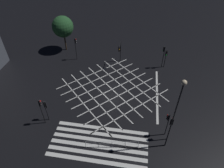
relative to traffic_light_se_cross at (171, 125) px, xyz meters
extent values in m
plane|color=black|center=(-8.04, 7.84, -2.65)|extent=(200.00, 200.00, 0.00)
cube|color=silver|center=(-8.04, 0.26, -2.65)|extent=(11.65, 0.50, 0.01)
cube|color=silver|center=(-8.04, -0.64, -2.65)|extent=(11.65, 0.50, 0.01)
cube|color=silver|center=(-8.04, -1.54, -2.65)|extent=(11.65, 0.50, 0.01)
cube|color=silver|center=(-8.04, -2.44, -2.65)|extent=(11.65, 0.50, 0.01)
cube|color=silver|center=(-8.04, -3.34, -2.65)|extent=(11.65, 0.50, 0.01)
cube|color=silver|center=(-8.04, -4.24, -2.65)|extent=(11.65, 0.50, 0.01)
cube|color=silver|center=(-4.38, 4.18, -2.65)|extent=(10.16, 10.16, 0.01)
cube|color=silver|center=(-11.70, 4.18, -2.65)|extent=(10.16, 10.16, 0.01)
cube|color=silver|center=(-5.60, 5.40, -2.65)|extent=(10.16, 10.16, 0.01)
cube|color=silver|center=(-10.48, 5.40, -2.65)|extent=(10.16, 10.16, 0.01)
cube|color=silver|center=(-6.82, 6.62, -2.65)|extent=(10.16, 10.16, 0.01)
cube|color=silver|center=(-9.26, 6.62, -2.65)|extent=(10.16, 10.16, 0.01)
cube|color=silver|center=(-8.04, 7.84, -2.65)|extent=(10.16, 10.16, 0.01)
cube|color=silver|center=(-8.04, 7.84, -2.65)|extent=(10.16, 10.16, 0.01)
cube|color=silver|center=(-9.26, 9.06, -2.65)|extent=(10.16, 10.16, 0.01)
cube|color=silver|center=(-6.82, 9.06, -2.65)|extent=(10.16, 10.16, 0.01)
cube|color=silver|center=(-10.48, 10.28, -2.65)|extent=(10.16, 10.16, 0.01)
cube|color=silver|center=(-5.60, 10.28, -2.65)|extent=(10.16, 10.16, 0.01)
cube|color=silver|center=(-11.70, 11.50, -2.65)|extent=(10.16, 10.16, 0.01)
cube|color=silver|center=(-4.38, 11.50, -2.65)|extent=(10.16, 10.16, 0.01)
cube|color=silver|center=(-1.07, 7.84, -2.65)|extent=(0.30, 11.65, 0.01)
cylinder|color=black|center=(0.00, -0.09, -0.80)|extent=(0.11, 0.11, 3.70)
cube|color=black|center=(0.00, 0.04, 0.55)|extent=(0.28, 0.16, 0.90)
sphere|color=red|center=(0.00, 0.15, 0.85)|extent=(0.18, 0.18, 0.18)
sphere|color=black|center=(0.00, 0.15, 0.55)|extent=(0.18, 0.18, 0.18)
sphere|color=black|center=(0.00, 0.15, 0.25)|extent=(0.18, 0.18, 0.18)
cube|color=black|center=(0.00, -0.05, 0.55)|extent=(0.36, 0.02, 0.98)
cylinder|color=black|center=(0.19, 15.25, -0.94)|extent=(0.11, 0.11, 3.41)
cube|color=black|center=(0.19, 15.12, 0.26)|extent=(0.28, 0.16, 0.90)
sphere|color=black|center=(0.19, 15.01, 0.56)|extent=(0.18, 0.18, 0.18)
sphere|color=black|center=(0.19, 15.01, 0.26)|extent=(0.18, 0.18, 0.18)
sphere|color=green|center=(0.19, 15.01, -0.04)|extent=(0.18, 0.18, 0.18)
cube|color=black|center=(0.19, 15.21, 0.26)|extent=(0.36, 0.02, 0.98)
cylinder|color=black|center=(-15.65, -0.03, -0.52)|extent=(0.11, 0.11, 4.26)
cube|color=black|center=(-15.52, -0.03, 1.11)|extent=(0.16, 0.28, 0.90)
sphere|color=red|center=(-15.41, -0.03, 1.41)|extent=(0.18, 0.18, 0.18)
sphere|color=black|center=(-15.41, -0.03, 1.11)|extent=(0.18, 0.18, 0.18)
sphere|color=black|center=(-15.41, -0.03, 0.81)|extent=(0.18, 0.18, 0.18)
cube|color=black|center=(-15.61, -0.03, 1.11)|extent=(0.02, 0.36, 0.98)
cylinder|color=black|center=(-7.76, 15.87, -0.46)|extent=(0.11, 0.11, 4.37)
cylinder|color=black|center=(-7.76, 14.81, 1.57)|extent=(0.09, 2.12, 0.09)
cube|color=black|center=(-7.76, 13.75, 1.12)|extent=(0.28, 0.16, 0.90)
sphere|color=black|center=(-7.76, 13.64, 1.42)|extent=(0.18, 0.18, 0.18)
sphere|color=orange|center=(-7.76, 13.64, 1.12)|extent=(0.18, 0.18, 0.18)
sphere|color=black|center=(-7.76, 13.64, 0.82)|extent=(0.18, 0.18, 0.18)
cube|color=black|center=(-7.76, 13.84, 1.12)|extent=(0.36, 0.02, 0.98)
cylinder|color=black|center=(-0.24, 15.08, -0.55)|extent=(0.11, 0.11, 4.19)
cube|color=black|center=(-0.37, 15.08, 1.04)|extent=(0.16, 0.28, 0.90)
sphere|color=black|center=(-0.48, 15.08, 1.34)|extent=(0.18, 0.18, 0.18)
sphere|color=black|center=(-0.48, 15.08, 1.04)|extent=(0.18, 0.18, 0.18)
sphere|color=green|center=(-0.48, 15.08, 0.74)|extent=(0.18, 0.18, 0.18)
cube|color=black|center=(-0.28, 15.08, 1.04)|extent=(0.02, 0.36, 0.98)
cylinder|color=black|center=(-0.22, 0.59, -0.76)|extent=(0.11, 0.11, 3.77)
cube|color=black|center=(-0.36, 0.59, 0.62)|extent=(0.16, 0.28, 0.90)
sphere|color=red|center=(-0.47, 0.59, 0.92)|extent=(0.18, 0.18, 0.18)
sphere|color=black|center=(-0.47, 0.59, 0.62)|extent=(0.18, 0.18, 0.18)
sphere|color=black|center=(-0.47, 0.59, 0.32)|extent=(0.18, 0.18, 0.18)
cube|color=black|center=(-0.27, 0.59, 0.62)|extent=(0.02, 0.36, 0.98)
cylinder|color=black|center=(-15.41, 0.56, -1.02)|extent=(0.11, 0.11, 3.27)
cube|color=black|center=(-15.41, 0.70, 0.12)|extent=(0.28, 0.16, 0.90)
sphere|color=black|center=(-15.41, 0.81, 0.42)|extent=(0.18, 0.18, 0.18)
sphere|color=orange|center=(-15.41, 0.81, 0.12)|extent=(0.18, 0.18, 0.18)
sphere|color=black|center=(-15.41, 0.81, -0.18)|extent=(0.18, 0.18, 0.18)
cube|color=black|center=(-15.41, 0.61, 0.12)|extent=(0.36, 0.02, 0.98)
cylinder|color=black|center=(-15.90, 15.21, -0.47)|extent=(0.11, 0.11, 4.36)
cube|color=black|center=(-15.77, 15.21, 1.21)|extent=(0.16, 0.28, 0.90)
sphere|color=red|center=(-15.66, 15.21, 1.51)|extent=(0.18, 0.18, 0.18)
sphere|color=black|center=(-15.66, 15.21, 1.21)|extent=(0.18, 0.18, 0.18)
sphere|color=black|center=(-15.66, 15.21, 0.91)|extent=(0.18, 0.18, 0.18)
cube|color=black|center=(-15.86, 15.21, 1.21)|extent=(0.02, 0.36, 0.98)
cylinder|color=black|center=(-0.26, -1.00, 2.16)|extent=(0.14, 0.14, 9.61)
sphere|color=#F9E0B2|center=(-0.26, -1.00, 7.12)|extent=(0.51, 0.51, 0.51)
cylinder|color=#38281C|center=(-19.03, 18.27, -0.95)|extent=(0.27, 0.27, 3.40)
sphere|color=#235128|center=(-19.03, 18.27, 2.24)|extent=(3.98, 3.98, 3.98)
cylinder|color=#9EA0A5|center=(-9.48, -2.67, -2.12)|extent=(0.05, 0.05, 1.05)
cylinder|color=#9EA0A5|center=(-7.96, -2.43, -2.12)|extent=(0.05, 0.05, 1.05)
cylinder|color=#9EA0A5|center=(-6.44, -2.19, -2.12)|extent=(0.05, 0.05, 1.05)
cylinder|color=#9EA0A5|center=(-4.92, -1.94, -2.12)|extent=(0.05, 0.05, 1.05)
cylinder|color=#9EA0A5|center=(-3.40, -1.70, -2.12)|extent=(0.05, 0.05, 1.05)
cylinder|color=#9EA0A5|center=(-6.44, -2.19, -1.64)|extent=(6.09, 1.01, 0.04)
cylinder|color=#9EA0A5|center=(-6.44, -2.19, -2.07)|extent=(6.09, 1.01, 0.04)
camera|label=1|loc=(-4.38, -15.08, 18.33)|focal=32.00mm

